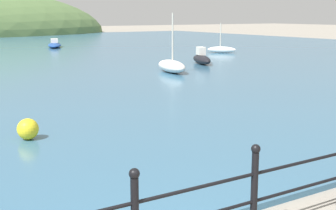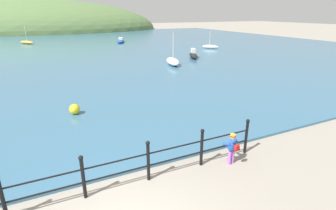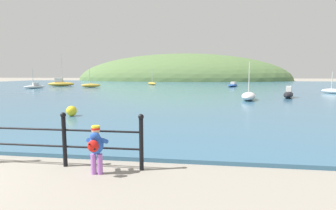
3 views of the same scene
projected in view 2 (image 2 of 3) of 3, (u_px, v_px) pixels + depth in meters
name	position (u px, v px, depth m)	size (l,w,h in m)	color
water	(48.00, 49.00, 32.69)	(80.00, 60.00, 0.10)	#386684
far_hillside	(41.00, 31.00, 63.81)	(57.97, 31.88, 14.53)	#567542
iron_railing	(83.00, 176.00, 6.44)	(10.47, 0.12, 1.21)	black
child_in_coat	(232.00, 146.00, 7.93)	(0.41, 0.55, 1.00)	#AD66C6
boat_white_sailboat	(121.00, 41.00, 39.33)	(2.26, 3.97, 0.69)	#1E4793
boat_blue_hull	(27.00, 42.00, 37.40)	(2.17, 2.51, 2.58)	gold
boat_mid_harbor	(173.00, 61.00, 22.62)	(1.57, 2.88, 2.76)	silver
boat_far_left	(210.00, 47.00, 32.61)	(1.80, 1.91, 2.08)	silver
boat_twin_mast	(193.00, 55.00, 25.95)	(1.58, 2.70, 0.92)	black
mooring_buoy	(75.00, 109.00, 11.72)	(0.47, 0.47, 0.47)	yellow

